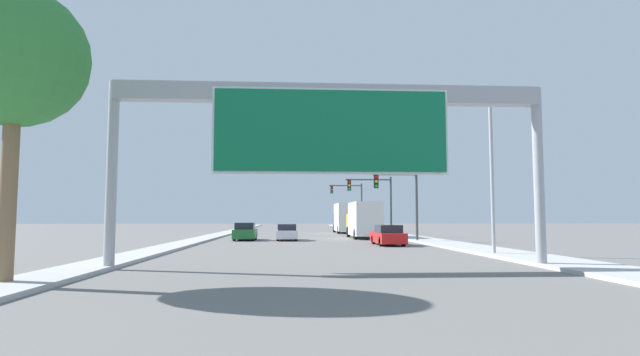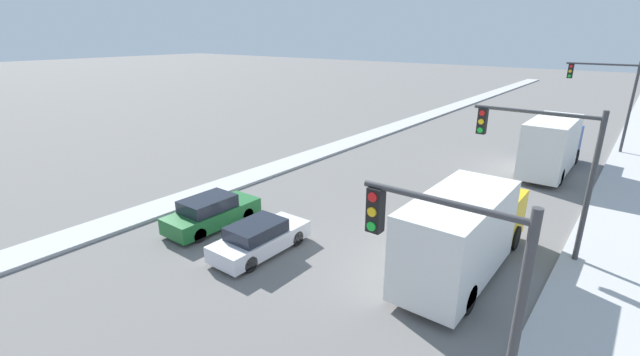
{
  "view_description": "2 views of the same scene",
  "coord_description": "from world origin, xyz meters",
  "views": [
    {
      "loc": [
        -1.59,
        -0.94,
        1.92
      ],
      "look_at": [
        0.0,
        24.69,
        3.95
      ],
      "focal_mm": 28.0,
      "sensor_mm": 36.0,
      "label": 1
    },
    {
      "loc": [
        9.71,
        30.26,
        8.51
      ],
      "look_at": [
        -0.97,
        43.99,
        2.58
      ],
      "focal_mm": 24.0,
      "sensor_mm": 36.0,
      "label": 2
    }
  ],
  "objects": [
    {
      "name": "truck_box_secondary",
      "position": [
        5.25,
        44.54,
        1.66
      ],
      "size": [
        2.37,
        8.14,
        3.27
      ],
      "color": "yellow",
      "rests_on": "ground"
    },
    {
      "name": "traffic_light_far_intersection",
      "position": [
        7.08,
        68.0,
        4.47
      ],
      "size": [
        4.64,
        0.32,
        6.63
      ],
      "color": "#3D3D3F",
      "rests_on": "ground"
    },
    {
      "name": "traffic_light_mid_block",
      "position": [
        7.0,
        48.0,
        4.04
      ],
      "size": [
        4.62,
        0.32,
        5.95
      ],
      "color": "#3D3D3F",
      "rests_on": "ground"
    },
    {
      "name": "car_near_right",
      "position": [
        -1.75,
        41.03,
        0.64
      ],
      "size": [
        1.71,
        4.32,
        1.35
      ],
      "color": "silver",
      "rests_on": "ground"
    },
    {
      "name": "traffic_light_near_intersection",
      "position": [
        7.33,
        38.0,
        3.76
      ],
      "size": [
        3.61,
        0.32,
        5.62
      ],
      "color": "#3D3D3F",
      "rests_on": "ground"
    },
    {
      "name": "car_near_left",
      "position": [
        -5.25,
        41.41,
        0.69
      ],
      "size": [
        1.76,
        4.46,
        1.47
      ],
      "color": "#1E662D",
      "rests_on": "ground"
    },
    {
      "name": "median_strip_left",
      "position": [
        -9.0,
        60.0,
        0.07
      ],
      "size": [
        2.0,
        120.0,
        0.15
      ],
      "color": "#B4B4B4",
      "rests_on": "ground"
    },
    {
      "name": "sidewalk_right",
      "position": [
        9.5,
        60.0,
        0.07
      ],
      "size": [
        3.0,
        120.0,
        0.15
      ],
      "color": "#B4B4B4",
      "rests_on": "ground"
    },
    {
      "name": "truck_box_primary",
      "position": [
        5.25,
        59.83,
        1.8
      ],
      "size": [
        2.34,
        8.26,
        3.57
      ],
      "color": "navy",
      "rests_on": "ground"
    }
  ]
}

